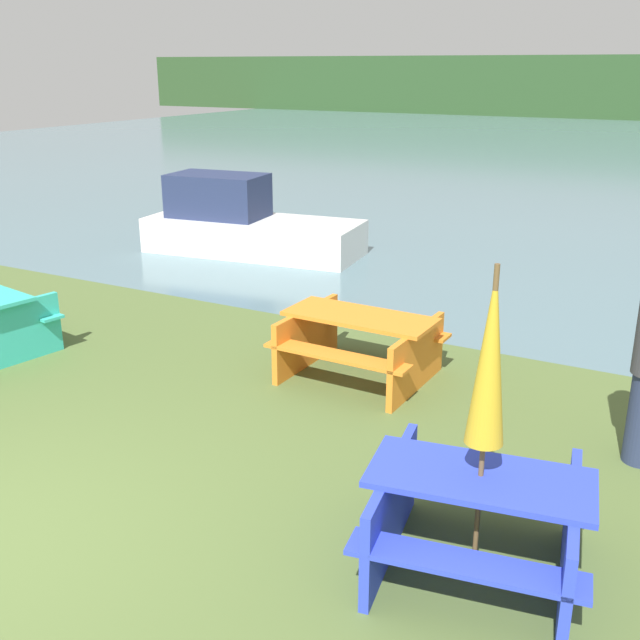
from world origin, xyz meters
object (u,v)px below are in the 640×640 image
object	(u,v)px
picnic_table_blue	(478,515)
picnic_table_orange	(360,340)
umbrella_gold	(490,359)
boat	(244,225)

from	to	relation	value
picnic_table_blue	picnic_table_orange	distance (m)	3.52
picnic_table_blue	umbrella_gold	xyz separation A→B (m)	(0.00, -0.00, 1.16)
picnic_table_blue	umbrella_gold	world-z (taller)	umbrella_gold
picnic_table_blue	boat	size ratio (longest dim) A/B	0.41
picnic_table_orange	boat	world-z (taller)	boat
picnic_table_blue	boat	distance (m)	9.84
picnic_table_blue	picnic_table_orange	world-z (taller)	picnic_table_blue
picnic_table_blue	picnic_table_orange	xyz separation A→B (m)	(-2.22, 2.74, 0.00)
umbrella_gold	boat	bearing A→B (deg)	133.36
picnic_table_blue	boat	xyz separation A→B (m)	(-6.75, 7.15, 0.07)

